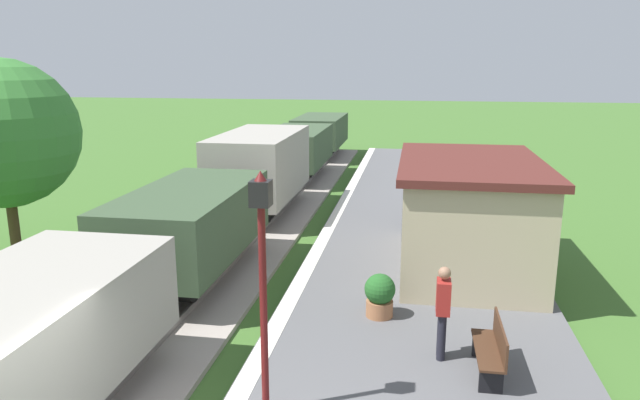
# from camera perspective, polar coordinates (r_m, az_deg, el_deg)

# --- Properties ---
(freight_train) EXTENTS (2.50, 32.60, 2.72)m
(freight_train) POSITION_cam_1_polar(r_m,az_deg,el_deg) (20.86, -5.85, 2.41)
(freight_train) COLOR gray
(freight_train) RESTS_ON rail_near
(station_hut) EXTENTS (3.50, 5.80, 2.78)m
(station_hut) POSITION_cam_1_polar(r_m,az_deg,el_deg) (15.28, 14.27, -1.26)
(station_hut) COLOR tan
(station_hut) RESTS_ON platform_slab
(bench_near_hut) EXTENTS (0.42, 1.50, 0.91)m
(bench_near_hut) POSITION_cam_1_polar(r_m,az_deg,el_deg) (10.48, 16.50, -13.75)
(bench_near_hut) COLOR #422819
(bench_near_hut) RESTS_ON platform_slab
(person_waiting) EXTENTS (0.24, 0.38, 1.71)m
(person_waiting) POSITION_cam_1_polar(r_m,az_deg,el_deg) (10.60, 11.92, -10.38)
(person_waiting) COLOR black
(person_waiting) RESTS_ON platform_slab
(potted_planter) EXTENTS (0.64, 0.64, 0.92)m
(potted_planter) POSITION_cam_1_polar(r_m,az_deg,el_deg) (12.23, 5.87, -9.20)
(potted_planter) COLOR #9E6642
(potted_planter) RESTS_ON platform_slab
(lamp_post_near) EXTENTS (0.28, 0.28, 3.70)m
(lamp_post_near) POSITION_cam_1_polar(r_m,az_deg,el_deg) (8.30, -5.68, -4.94)
(lamp_post_near) COLOR #591414
(lamp_post_near) RESTS_ON platform_slab
(tree_trackside_far) EXTENTS (3.93, 3.93, 5.54)m
(tree_trackside_far) POSITION_cam_1_polar(r_m,az_deg,el_deg) (17.49, -28.64, 5.72)
(tree_trackside_far) COLOR #4C3823
(tree_trackside_far) RESTS_ON ground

